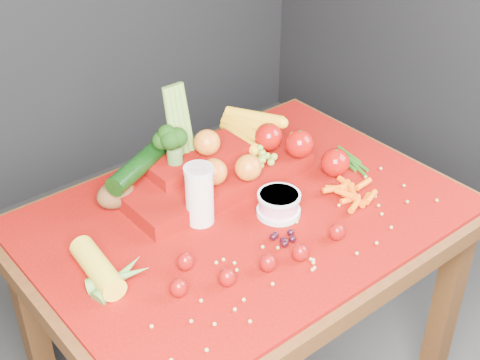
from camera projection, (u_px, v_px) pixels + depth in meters
table at (245, 246)px, 1.74m from camera, size 1.10×0.80×0.75m
red_cloth at (245, 214)px, 1.68m from camera, size 1.05×0.75×0.01m
milk_glass at (199, 193)px, 1.60m from camera, size 0.07×0.07×0.16m
yogurt_bowl at (279, 203)px, 1.66m from camera, size 0.11×0.11×0.06m
strawberry_scatter at (251, 261)px, 1.49m from camera, size 0.44×0.18×0.05m
dark_grape_cluster at (285, 238)px, 1.57m from camera, size 0.06×0.05×0.03m
soybean_scatter at (300, 251)px, 1.55m from camera, size 0.84×0.24×0.01m
corn_ear at (113, 274)px, 1.45m from camera, size 0.20×0.24×0.06m
potato at (116, 194)px, 1.68m from camera, size 0.10×0.08×0.07m
baby_carrot_pile at (352, 193)px, 1.72m from camera, size 0.17×0.17×0.03m
green_bean_pile at (353, 161)px, 1.87m from camera, size 0.14×0.12×0.01m
produce_mound at (220, 161)px, 1.77m from camera, size 0.61×0.38×0.27m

